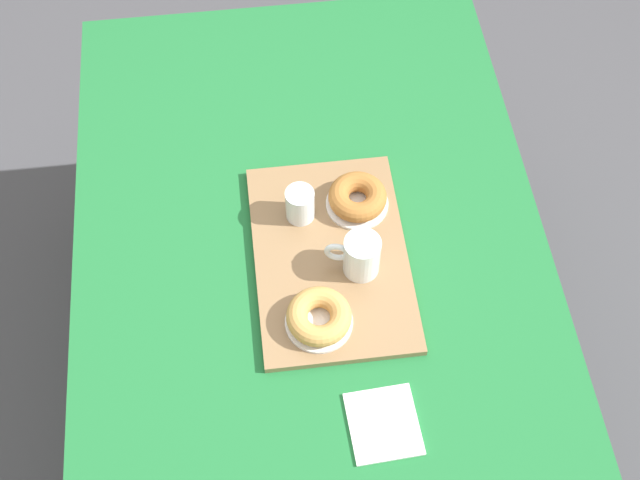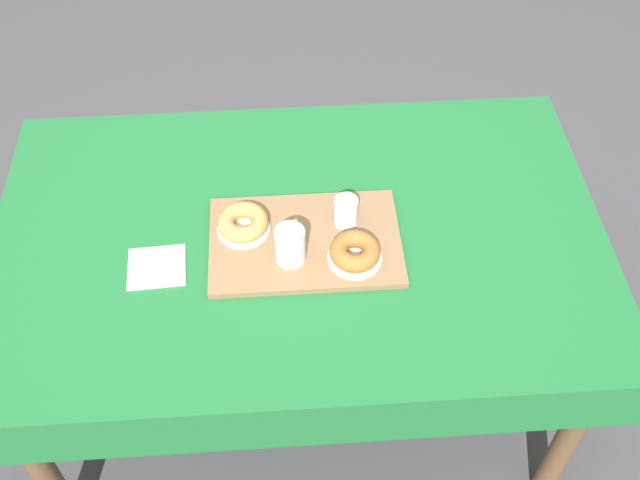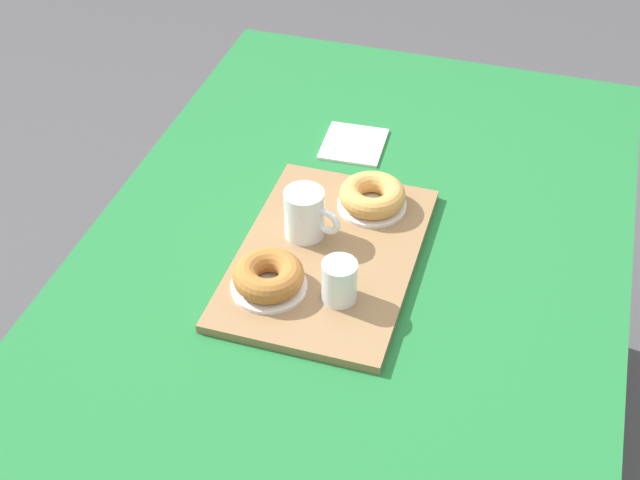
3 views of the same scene
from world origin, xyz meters
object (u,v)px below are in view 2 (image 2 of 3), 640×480
at_px(sugar_donut_left, 243,222).
at_px(paper_napkin, 157,267).
at_px(dining_table, 300,255).
at_px(water_glass_near, 346,212).
at_px(sugar_donut_right, 355,251).
at_px(serving_tray, 305,242).
at_px(donut_plate_right, 355,258).
at_px(donut_plate_left, 244,229).
at_px(tea_mug_left, 290,245).

relative_size(sugar_donut_left, paper_napkin, 0.91).
bearing_deg(dining_table, water_glass_near, 7.00).
height_order(sugar_donut_left, sugar_donut_right, sugar_donut_right).
xyz_separation_m(serving_tray, donut_plate_right, (0.12, -0.07, 0.01)).
height_order(serving_tray, donut_plate_left, donut_plate_left).
bearing_deg(water_glass_near, sugar_donut_left, -178.06).
bearing_deg(sugar_donut_right, water_glass_near, 95.25).
bearing_deg(tea_mug_left, sugar_donut_left, 139.53).
distance_m(donut_plate_left, sugar_donut_left, 0.02).
relative_size(tea_mug_left, paper_napkin, 0.80).
height_order(donut_plate_right, paper_napkin, donut_plate_right).
distance_m(water_glass_near, sugar_donut_left, 0.26).
relative_size(water_glass_near, donut_plate_right, 0.58).
height_order(donut_plate_left, donut_plate_right, same).
bearing_deg(donut_plate_left, tea_mug_left, -40.47).
distance_m(dining_table, paper_napkin, 0.37).
distance_m(water_glass_near, donut_plate_left, 0.26).
relative_size(tea_mug_left, donut_plate_left, 0.84).
bearing_deg(paper_napkin, serving_tray, 8.04).
height_order(dining_table, water_glass_near, water_glass_near).
height_order(dining_table, donut_plate_right, donut_plate_right).
bearing_deg(sugar_donut_left, dining_table, -2.44).
height_order(dining_table, donut_plate_left, donut_plate_left).
relative_size(donut_plate_left, donut_plate_right, 1.00).
xyz_separation_m(dining_table, sugar_donut_left, (-0.14, 0.01, 0.13)).
distance_m(serving_tray, water_glass_near, 0.12).
distance_m(sugar_donut_left, paper_napkin, 0.23).
relative_size(dining_table, donut_plate_left, 11.67).
bearing_deg(sugar_donut_left, donut_plate_right, -22.97).
distance_m(tea_mug_left, sugar_donut_left, 0.15).
bearing_deg(tea_mug_left, paper_napkin, 179.44).
height_order(serving_tray, water_glass_near, water_glass_near).
distance_m(water_glass_near, paper_napkin, 0.48).
bearing_deg(paper_napkin, sugar_donut_right, -2.34).
bearing_deg(donut_plate_left, paper_napkin, -156.09).
relative_size(serving_tray, water_glass_near, 6.12).
xyz_separation_m(tea_mug_left, sugar_donut_left, (-0.11, 0.10, -0.02)).
bearing_deg(serving_tray, sugar_donut_right, -31.40).
bearing_deg(sugar_donut_right, dining_table, 140.32).
relative_size(dining_table, paper_napkin, 11.18).
bearing_deg(donut_plate_left, water_glass_near, 1.94).
relative_size(sugar_donut_left, donut_plate_right, 0.95).
bearing_deg(dining_table, sugar_donut_left, 177.56).
bearing_deg(donut_plate_right, tea_mug_left, 173.91).
bearing_deg(sugar_donut_right, donut_plate_left, 157.03).
bearing_deg(dining_table, tea_mug_left, -104.88).
xyz_separation_m(water_glass_near, donut_plate_left, (-0.26, -0.01, -0.03)).
xyz_separation_m(sugar_donut_left, sugar_donut_right, (0.27, -0.11, 0.00)).
xyz_separation_m(serving_tray, sugar_donut_left, (-0.15, 0.04, 0.04)).
bearing_deg(tea_mug_left, water_glass_near, 36.54).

